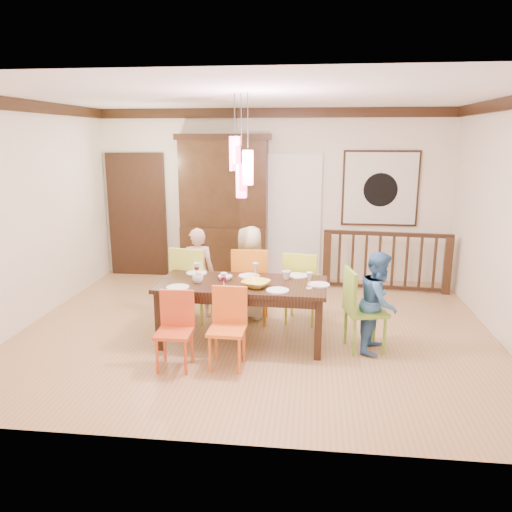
# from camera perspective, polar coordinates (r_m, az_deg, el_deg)

# --- Properties ---
(floor) EXTENTS (6.00, 6.00, 0.00)m
(floor) POSITION_cam_1_polar(r_m,az_deg,el_deg) (6.54, -0.03, -8.38)
(floor) COLOR #A87F51
(floor) RESTS_ON ground
(ceiling) EXTENTS (6.00, 6.00, 0.00)m
(ceiling) POSITION_cam_1_polar(r_m,az_deg,el_deg) (6.09, -0.03, 17.85)
(ceiling) COLOR white
(ceiling) RESTS_ON wall_back
(wall_back) EXTENTS (6.00, 0.00, 6.00)m
(wall_back) POSITION_cam_1_polar(r_m,az_deg,el_deg) (8.62, 1.90, 6.89)
(wall_back) COLOR beige
(wall_back) RESTS_ON floor
(wall_left) EXTENTS (0.00, 5.00, 5.00)m
(wall_left) POSITION_cam_1_polar(r_m,az_deg,el_deg) (7.15, -24.75, 4.31)
(wall_left) COLOR beige
(wall_left) RESTS_ON floor
(wall_right) EXTENTS (0.00, 5.00, 5.00)m
(wall_right) POSITION_cam_1_polar(r_m,az_deg,el_deg) (6.53, 27.17, 3.31)
(wall_right) COLOR beige
(wall_right) RESTS_ON floor
(crown_molding) EXTENTS (6.00, 5.00, 0.16)m
(crown_molding) POSITION_cam_1_polar(r_m,az_deg,el_deg) (6.09, -0.03, 17.10)
(crown_molding) COLOR black
(crown_molding) RESTS_ON wall_back
(panel_door) EXTENTS (1.04, 0.07, 2.24)m
(panel_door) POSITION_cam_1_polar(r_m,az_deg,el_deg) (9.14, -13.37, 4.38)
(panel_door) COLOR black
(panel_door) RESTS_ON wall_back
(white_doorway) EXTENTS (0.97, 0.05, 2.22)m
(white_doorway) POSITION_cam_1_polar(r_m,az_deg,el_deg) (8.62, 4.19, 4.18)
(white_doorway) COLOR silver
(white_doorway) RESTS_ON wall_back
(painting) EXTENTS (1.25, 0.06, 1.25)m
(painting) POSITION_cam_1_polar(r_m,az_deg,el_deg) (8.61, 14.02, 7.50)
(painting) COLOR black
(painting) RESTS_ON wall_back
(pendant_cluster) EXTENTS (0.27, 0.21, 1.14)m
(pendant_cluster) POSITION_cam_1_polar(r_m,az_deg,el_deg) (5.69, -1.67, 10.17)
(pendant_cluster) COLOR #EB466D
(pendant_cluster) RESTS_ON ceiling
(dining_table) EXTENTS (2.02, 0.97, 0.75)m
(dining_table) POSITION_cam_1_polar(r_m,az_deg,el_deg) (5.95, -1.58, -3.85)
(dining_table) COLOR black
(dining_table) RESTS_ON floor
(chair_far_left) EXTENTS (0.54, 0.54, 1.03)m
(chair_far_left) POSITION_cam_1_polar(r_m,az_deg,el_deg) (6.76, -7.20, -2.46)
(chair_far_left) COLOR #B5D242
(chair_far_left) RESTS_ON floor
(chair_far_mid) EXTENTS (0.48, 0.48, 1.04)m
(chair_far_mid) POSITION_cam_1_polar(r_m,az_deg,el_deg) (6.62, -0.56, -2.64)
(chair_far_mid) COLOR #C46B15
(chair_far_mid) RESTS_ON floor
(chair_far_right) EXTENTS (0.51, 0.51, 0.98)m
(chair_far_right) POSITION_cam_1_polar(r_m,az_deg,el_deg) (6.67, 5.34, -2.92)
(chair_far_right) COLOR #B4CE2E
(chair_far_right) RESTS_ON floor
(chair_near_left) EXTENTS (0.38, 0.38, 0.83)m
(chair_near_left) POSITION_cam_1_polar(r_m,az_deg,el_deg) (5.40, -9.37, -7.97)
(chair_near_left) COLOR #CD4A20
(chair_near_left) RESTS_ON floor
(chair_near_mid) EXTENTS (0.40, 0.40, 0.86)m
(chair_near_mid) POSITION_cam_1_polar(r_m,az_deg,el_deg) (5.37, -3.35, -7.74)
(chair_near_mid) COLOR orange
(chair_near_mid) RESTS_ON floor
(chair_end_right) EXTENTS (0.52, 0.52, 0.97)m
(chair_end_right) POSITION_cam_1_polar(r_m,az_deg,el_deg) (5.91, 12.45, -5.40)
(chair_end_right) COLOR olive
(chair_end_right) RESTS_ON floor
(china_hutch) EXTENTS (1.57, 0.46, 2.49)m
(china_hutch) POSITION_cam_1_polar(r_m,az_deg,el_deg) (8.55, -3.65, 5.43)
(china_hutch) COLOR black
(china_hutch) RESTS_ON floor
(balustrade) EXTENTS (2.02, 0.27, 0.96)m
(balustrade) POSITION_cam_1_polar(r_m,az_deg,el_deg) (8.30, 14.64, -0.47)
(balustrade) COLOR black
(balustrade) RESTS_ON floor
(person_far_left) EXTENTS (0.50, 0.37, 1.25)m
(person_far_left) POSITION_cam_1_polar(r_m,az_deg,el_deg) (6.86, -6.66, -1.92)
(person_far_left) COLOR beige
(person_far_left) RESTS_ON floor
(person_far_mid) EXTENTS (0.72, 0.58, 1.28)m
(person_far_mid) POSITION_cam_1_polar(r_m,az_deg,el_deg) (6.77, -0.73, -1.92)
(person_far_mid) COLOR #BDB88E
(person_far_mid) RESTS_ON floor
(person_end_right) EXTENTS (0.59, 0.68, 1.18)m
(person_end_right) POSITION_cam_1_polar(r_m,az_deg,el_deg) (5.92, 13.85, -5.12)
(person_end_right) COLOR teal
(person_end_right) RESTS_ON floor
(serving_bowl) EXTENTS (0.40, 0.40, 0.08)m
(serving_bowl) POSITION_cam_1_polar(r_m,az_deg,el_deg) (5.74, -0.01, -3.19)
(serving_bowl) COLOR yellow
(serving_bowl) RESTS_ON dining_table
(small_bowl) EXTENTS (0.19, 0.19, 0.05)m
(small_bowl) POSITION_cam_1_polar(r_m,az_deg,el_deg) (6.03, -3.53, -2.51)
(small_bowl) COLOR white
(small_bowl) RESTS_ON dining_table
(cup_left) EXTENTS (0.17, 0.17, 0.10)m
(cup_left) POSITION_cam_1_polar(r_m,az_deg,el_deg) (5.94, -6.67, -2.59)
(cup_left) COLOR silver
(cup_left) RESTS_ON dining_table
(cup_right) EXTENTS (0.14, 0.14, 0.10)m
(cup_right) POSITION_cam_1_polar(r_m,az_deg,el_deg) (6.07, 3.51, -2.17)
(cup_right) COLOR silver
(cup_right) RESTS_ON dining_table
(plate_far_left) EXTENTS (0.26, 0.26, 0.01)m
(plate_far_left) POSITION_cam_1_polar(r_m,az_deg,el_deg) (6.35, -6.81, -1.93)
(plate_far_left) COLOR white
(plate_far_left) RESTS_ON dining_table
(plate_far_mid) EXTENTS (0.26, 0.26, 0.01)m
(plate_far_mid) POSITION_cam_1_polar(r_m,az_deg,el_deg) (6.18, -0.80, -2.28)
(plate_far_mid) COLOR white
(plate_far_mid) RESTS_ON dining_table
(plate_far_right) EXTENTS (0.26, 0.26, 0.01)m
(plate_far_right) POSITION_cam_1_polar(r_m,az_deg,el_deg) (6.21, 4.79, -2.24)
(plate_far_right) COLOR white
(plate_far_right) RESTS_ON dining_table
(plate_near_left) EXTENTS (0.26, 0.26, 0.01)m
(plate_near_left) POSITION_cam_1_polar(r_m,az_deg,el_deg) (5.78, -8.94, -3.56)
(plate_near_left) COLOR white
(plate_near_left) RESTS_ON dining_table
(plate_near_mid) EXTENTS (0.26, 0.26, 0.01)m
(plate_near_mid) POSITION_cam_1_polar(r_m,az_deg,el_deg) (5.60, 2.49, -3.96)
(plate_near_mid) COLOR white
(plate_near_mid) RESTS_ON dining_table
(plate_end_right) EXTENTS (0.26, 0.26, 0.01)m
(plate_end_right) POSITION_cam_1_polar(r_m,az_deg,el_deg) (5.86, 7.16, -3.27)
(plate_end_right) COLOR white
(plate_end_right) RESTS_ON dining_table
(wine_glass_a) EXTENTS (0.08, 0.08, 0.19)m
(wine_glass_a) POSITION_cam_1_polar(r_m,az_deg,el_deg) (6.13, -6.79, -1.66)
(wine_glass_a) COLOR #590C19
(wine_glass_a) RESTS_ON dining_table
(wine_glass_b) EXTENTS (0.08, 0.08, 0.19)m
(wine_glass_b) POSITION_cam_1_polar(r_m,az_deg,el_deg) (6.09, -0.05, -1.67)
(wine_glass_b) COLOR silver
(wine_glass_b) RESTS_ON dining_table
(wine_glass_c) EXTENTS (0.08, 0.08, 0.19)m
(wine_glass_c) POSITION_cam_1_polar(r_m,az_deg,el_deg) (5.66, -3.71, -2.87)
(wine_glass_c) COLOR #590C19
(wine_glass_c) RESTS_ON dining_table
(wine_glass_d) EXTENTS (0.08, 0.08, 0.19)m
(wine_glass_d) POSITION_cam_1_polar(r_m,az_deg,el_deg) (5.70, 6.11, -2.79)
(wine_glass_d) COLOR silver
(wine_glass_d) RESTS_ON dining_table
(napkin) EXTENTS (0.18, 0.14, 0.01)m
(napkin) POSITION_cam_1_polar(r_m,az_deg,el_deg) (5.60, -3.18, -3.96)
(napkin) COLOR #D83359
(napkin) RESTS_ON dining_table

